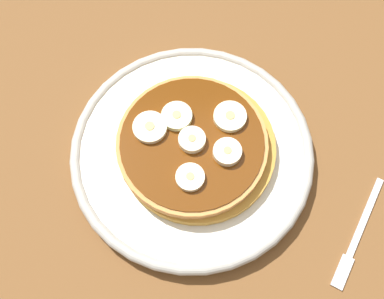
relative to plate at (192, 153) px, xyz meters
The scene contains 10 objects.
ground_plane 2.61cm from the plate, ahead, with size 140.00×140.00×3.00cm, color brown.
plate is the anchor object (origin of this frame).
pancake_stack 1.88cm from the plate, 133.72° to the right, with size 16.97×16.73×2.56cm.
banana_slice_0 3.53cm from the plate, 143.50° to the left, with size 2.82×2.82×1.05cm.
banana_slice_1 5.73cm from the plate, 24.49° to the right, with size 3.58×3.58×0.83cm.
banana_slice_2 5.27cm from the plate, 81.34° to the left, with size 2.93×2.93×0.84cm.
banana_slice_3 5.18cm from the plate, 153.43° to the left, with size 2.94×2.94×1.06cm.
banana_slice_4 4.67cm from the plate, 65.69° to the right, with size 3.27×3.27×0.90cm.
banana_slice_5 5.89cm from the plate, 151.88° to the right, with size 3.50×3.50×0.83cm.
fork 19.43cm from the plate, 145.71° to the left, with size 8.11×11.31×0.50cm.
Camera 1 is at (2.11, 20.00, 50.66)cm, focal length 45.81 mm.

